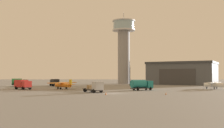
{
  "coord_description": "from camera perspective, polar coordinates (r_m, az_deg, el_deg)",
  "views": [
    {
      "loc": [
        0.57,
        -66.23,
        4.5
      ],
      "look_at": [
        -0.79,
        34.63,
        8.47
      ],
      "focal_mm": 43.92,
      "sensor_mm": 36.0,
      "label": 1
    }
  ],
  "objects": [
    {
      "name": "ground_plane",
      "position": [
        66.38,
        0.28,
        -6.14
      ],
      "size": [
        400.0,
        400.0,
        0.0
      ],
      "primitive_type": "plane",
      "color": "gray"
    },
    {
      "name": "control_tower",
      "position": [
        138.48,
        2.47,
        4.0
      ],
      "size": [
        11.45,
        11.45,
        36.0
      ],
      "color": "gray",
      "rests_on": "ground_plane"
    },
    {
      "name": "hangar",
      "position": [
        132.59,
        14.5,
        -1.87
      ],
      "size": [
        36.23,
        32.78,
        10.39
      ],
      "rotation": [
        0.0,
        0.0,
        -2.04
      ],
      "color": "#4C5159",
      "rests_on": "ground_plane"
    },
    {
      "name": "airplane_white",
      "position": [
        92.6,
        20.66,
        -3.99
      ],
      "size": [
        8.2,
        9.32,
        3.12
      ],
      "rotation": [
        0.0,
        0.0,
        2.49
      ],
      "color": "white",
      "rests_on": "ground_plane"
    },
    {
      "name": "airplane_orange",
      "position": [
        86.57,
        -10.12,
        -4.24
      ],
      "size": [
        8.2,
        9.02,
        3.09
      ],
      "rotation": [
        0.0,
        0.0,
        2.45
      ],
      "color": "orange",
      "rests_on": "ground_plane"
    },
    {
      "name": "truck_box_red",
      "position": [
        88.64,
        -18.11,
        -3.99
      ],
      "size": [
        6.28,
        5.95,
        2.91
      ],
      "rotation": [
        0.0,
        0.0,
        5.56
      ],
      "color": "#38383D",
      "rests_on": "ground_plane"
    },
    {
      "name": "truck_box_black",
      "position": [
        110.81,
        -11.86,
        -3.7
      ],
      "size": [
        5.03,
        7.39,
        2.8
      ],
      "rotation": [
        0.0,
        0.0,
        2.01
      ],
      "color": "#38383D",
      "rests_on": "ground_plane"
    },
    {
      "name": "truck_fuel_tanker_green",
      "position": [
        112.14,
        -18.76,
        -3.57
      ],
      "size": [
        6.09,
        4.36,
        3.04
      ],
      "rotation": [
        0.0,
        0.0,
        0.34
      ],
      "color": "#38383D",
      "rests_on": "ground_plane"
    },
    {
      "name": "truck_fuel_tanker_teal",
      "position": [
        79.87,
        6.14,
        -4.25
      ],
      "size": [
        6.87,
        5.07,
        3.04
      ],
      "rotation": [
        0.0,
        0.0,
        0.47
      ],
      "color": "#38383D",
      "rests_on": "ground_plane"
    },
    {
      "name": "truck_flatbed_silver",
      "position": [
        69.47,
        -3.53,
        -4.86
      ],
      "size": [
        5.9,
        7.04,
        2.78
      ],
      "rotation": [
        0.0,
        0.0,
        5.32
      ],
      "color": "#38383D",
      "rests_on": "ground_plane"
    },
    {
      "name": "light_post_west",
      "position": [
        110.93,
        3.69,
        -1.49
      ],
      "size": [
        0.44,
        0.44,
        10.21
      ],
      "color": "#38383D",
      "rests_on": "ground_plane"
    },
    {
      "name": "light_post_east",
      "position": [
        114.9,
        3.77,
        -2.09
      ],
      "size": [
        0.44,
        0.44,
        8.0
      ],
      "color": "#38383D",
      "rests_on": "ground_plane"
    },
    {
      "name": "traffic_cone_near_left",
      "position": [
        63.51,
        11.17,
        -6.03
      ],
      "size": [
        0.36,
        0.36,
        0.56
      ],
      "color": "black",
      "rests_on": "ground_plane"
    },
    {
      "name": "traffic_cone_near_right",
      "position": [
        61.66,
        -1.26,
        -6.12
      ],
      "size": [
        0.36,
        0.36,
        0.7
      ],
      "color": "black",
      "rests_on": "ground_plane"
    }
  ]
}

